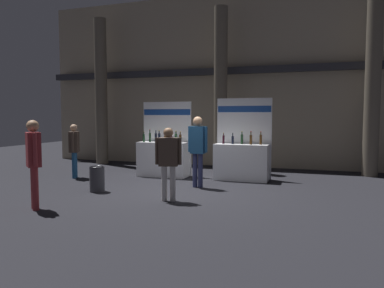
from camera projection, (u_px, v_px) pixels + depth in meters
The scene contains 9 objects.
ground_plane at pixel (178, 192), 8.88m from camera, with size 28.88×28.88×0.00m, color black.
hall_colonnade at pixel (226, 81), 13.29m from camera, with size 14.44×1.30×6.25m.
exhibitor_booth_0 at pixel (164, 156), 11.19m from camera, with size 1.58×0.66×2.27m.
exhibitor_booth_1 at pixel (242, 159), 10.54m from camera, with size 1.60×0.66×2.35m.
trash_bin at pixel (97, 179), 8.91m from camera, with size 0.36×0.36×0.62m.
visitor_0 at pixel (74, 146), 10.85m from camera, with size 0.40×0.52×1.59m.
visitor_1 at pixel (198, 145), 9.38m from camera, with size 0.52×0.24×1.82m.
visitor_2 at pixel (34, 156), 7.16m from camera, with size 0.44×0.42×1.76m.
visitor_3 at pixel (168, 158), 7.88m from camera, with size 0.55×0.32×1.59m.
Camera 1 is at (3.14, -8.19, 1.84)m, focal length 34.40 mm.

